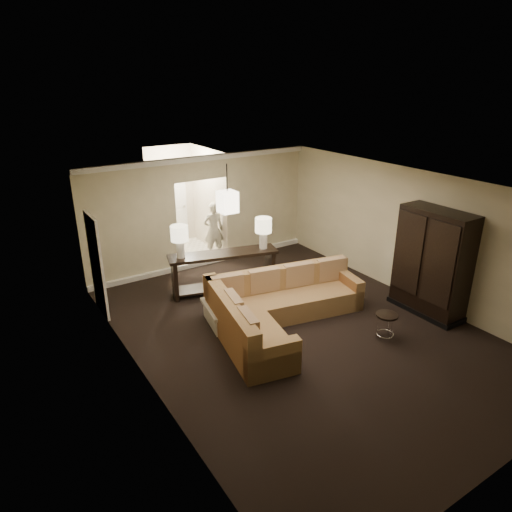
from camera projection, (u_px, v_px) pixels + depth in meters
ground at (299, 330)px, 8.80m from camera, size 8.00×8.00×0.00m
wall_back at (202, 212)px, 11.40m from camera, size 6.00×0.04×2.80m
wall_left at (142, 306)px, 6.77m from camera, size 0.04×8.00×2.80m
wall_right at (412, 234)px, 9.80m from camera, size 0.04×8.00×2.80m
ceiling at (305, 188)px, 7.76m from camera, size 6.00×8.00×0.02m
crown_molding at (201, 159)px, 10.87m from camera, size 6.00×0.10×0.12m
baseboard at (205, 262)px, 11.86m from camera, size 6.00×0.10×0.12m
side_door at (97, 266)px, 9.09m from camera, size 0.05×0.90×2.10m
foyer at (180, 204)px, 12.48m from camera, size 1.44×2.02×2.80m
sectional_sofa at (276, 308)px, 8.85m from camera, size 3.54×2.64×0.94m
coffee_table at (231, 313)px, 9.04m from camera, size 1.16×1.16×0.42m
console_table at (224, 268)px, 10.21m from camera, size 2.48×1.17×0.93m
armoire at (432, 265)px, 9.14m from camera, size 0.65×1.52×2.19m
drink_table at (386, 321)px, 8.41m from camera, size 0.40×0.40×0.51m
table_lamp_left at (180, 237)px, 9.63m from camera, size 0.37×0.37×0.71m
table_lamp_right at (263, 228)px, 10.15m from camera, size 0.37×0.37×0.71m
pendant_light at (227, 202)px, 10.18m from camera, size 0.38×0.38×1.09m
person at (213, 227)px, 12.07m from camera, size 0.65×0.48×1.68m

